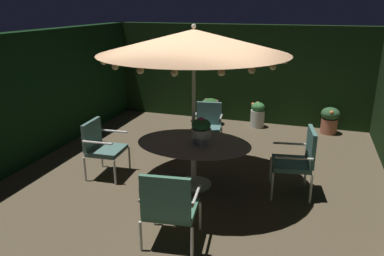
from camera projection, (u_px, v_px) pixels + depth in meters
ground_plane at (194, 182)px, 6.26m from camera, size 6.83×7.87×0.02m
hedge_backdrop_rear at (240, 73)px, 9.30m from camera, size 6.83×0.30×2.38m
hedge_backdrop_left at (24, 99)px, 6.83m from camera, size 0.30×7.87×2.38m
patio_dining_table at (194, 149)px, 5.94m from camera, size 1.84×1.35×0.75m
patio_umbrella at (194, 42)px, 5.41m from camera, size 2.83×2.83×2.57m
centerpiece_planter at (201, 129)px, 5.72m from camera, size 0.31×0.31×0.45m
patio_chair_north at (299, 157)px, 5.71m from camera, size 0.69×0.71×1.06m
patio_chair_northeast at (208, 124)px, 7.49m from camera, size 0.63×0.68×0.95m
patio_chair_east at (101, 144)px, 6.34m from camera, size 0.62×0.67×0.97m
patio_chair_southeast at (169, 205)px, 4.44m from camera, size 0.73×0.68×1.01m
potted_plant_back_left at (330, 119)px, 8.51m from camera, size 0.42×0.42×0.61m
potted_plant_back_center at (210, 111)px, 9.17m from camera, size 0.49×0.49×0.65m
potted_plant_right_far at (258, 114)px, 8.96m from camera, size 0.34×0.34×0.61m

